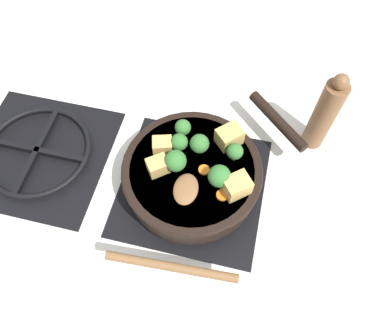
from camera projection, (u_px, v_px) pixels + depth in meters
ground_plane at (192, 187)px, 0.82m from camera, size 2.40×2.40×0.00m
front_burner_grate at (192, 185)px, 0.81m from camera, size 0.31×0.31×0.03m
rear_burner_grate at (39, 152)px, 0.85m from camera, size 0.31×0.31×0.03m
skillet_pan at (193, 174)px, 0.77m from camera, size 0.37×0.37×0.06m
wooden_spoon at (179, 231)px, 0.67m from camera, size 0.20×0.23×0.02m
tofu_cube_center_large at (162, 145)px, 0.75m from camera, size 0.04×0.05×0.03m
tofu_cube_near_handle at (229, 137)px, 0.76m from camera, size 0.06×0.06×0.04m
tofu_cube_east_chunk at (237, 186)px, 0.71m from camera, size 0.06×0.06×0.04m
tofu_cube_west_chunk at (158, 166)px, 0.73m from camera, size 0.05×0.05×0.03m
broccoli_floret_near_spoon at (179, 142)px, 0.75m from camera, size 0.04×0.04×0.04m
broccoli_floret_center_top at (219, 176)px, 0.71m from camera, size 0.04×0.04×0.05m
broccoli_floret_east_rim at (175, 161)px, 0.72m from camera, size 0.04×0.04×0.05m
broccoli_floret_west_rim at (199, 144)px, 0.74m from camera, size 0.04×0.04×0.05m
broccoli_floret_north_edge at (183, 128)px, 0.76m from camera, size 0.03×0.03×0.04m
broccoli_floret_south_cluster at (235, 152)px, 0.74m from camera, size 0.03×0.03×0.04m
carrot_slice_orange_thin at (204, 170)px, 0.74m from camera, size 0.02×0.02×0.01m
carrot_slice_near_center at (222, 195)px, 0.71m from camera, size 0.02×0.02×0.01m
pepper_mill at (325, 114)px, 0.79m from camera, size 0.05×0.05×0.22m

